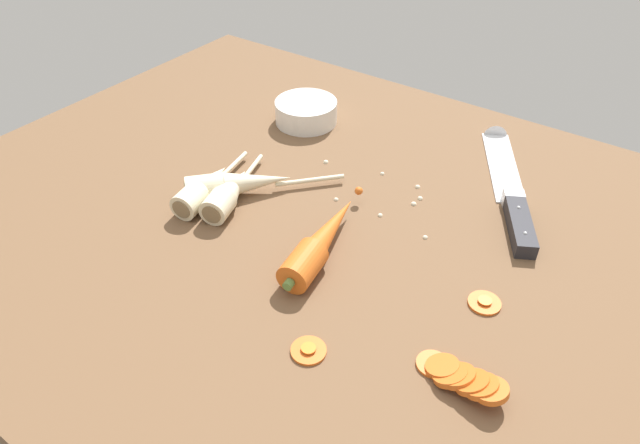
% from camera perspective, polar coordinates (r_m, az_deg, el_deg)
% --- Properties ---
extents(ground_plane, '(1.20, 0.90, 0.04)m').
position_cam_1_polar(ground_plane, '(0.81, 0.81, -1.19)').
color(ground_plane, brown).
extents(chefs_knife, '(0.20, 0.32, 0.04)m').
position_cam_1_polar(chefs_knife, '(0.92, 18.16, 4.17)').
color(chefs_knife, silver).
rests_on(chefs_knife, ground_plane).
extents(whole_carrot, '(0.07, 0.22, 0.04)m').
position_cam_1_polar(whole_carrot, '(0.74, 0.11, -1.93)').
color(whole_carrot, '#D6601E').
rests_on(whole_carrot, ground_plane).
extents(parsnip_front, '(0.07, 0.17, 0.04)m').
position_cam_1_polar(parsnip_front, '(0.84, -9.07, 2.97)').
color(parsnip_front, beige).
rests_on(parsnip_front, ground_plane).
extents(parsnip_mid_left, '(0.06, 0.18, 0.04)m').
position_cam_1_polar(parsnip_mid_left, '(0.85, -11.50, 3.36)').
color(parsnip_mid_left, beige).
rests_on(parsnip_mid_left, ground_plane).
extents(parsnip_mid_right, '(0.18, 0.19, 0.04)m').
position_cam_1_polar(parsnip_mid_right, '(0.85, -8.10, 3.77)').
color(parsnip_mid_right, beige).
rests_on(parsnip_mid_right, ground_plane).
extents(carrot_slice_stack, '(0.10, 0.04, 0.03)m').
position_cam_1_polar(carrot_slice_stack, '(0.63, 13.86, -14.79)').
color(carrot_slice_stack, '#D6601E').
rests_on(carrot_slice_stack, ground_plane).
extents(carrot_slice_stray_near, '(0.04, 0.04, 0.01)m').
position_cam_1_polar(carrot_slice_stray_near, '(0.64, -1.15, -12.61)').
color(carrot_slice_stray_near, '#D6601E').
rests_on(carrot_slice_stray_near, ground_plane).
extents(carrot_slice_stray_mid, '(0.04, 0.04, 0.01)m').
position_cam_1_polar(carrot_slice_stray_mid, '(0.71, 16.12, -7.67)').
color(carrot_slice_stray_mid, '#D6601E').
rests_on(carrot_slice_stray_mid, ground_plane).
extents(prep_bowl, '(0.11, 0.11, 0.04)m').
position_cam_1_polar(prep_bowl, '(1.03, -1.40, 11.02)').
color(prep_bowl, white).
rests_on(prep_bowl, ground_plane).
extents(mince_crumbs, '(0.23, 0.11, 0.01)m').
position_cam_1_polar(mince_crumbs, '(0.86, 6.64, 2.97)').
color(mince_crumbs, beige).
rests_on(mince_crumbs, ground_plane).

